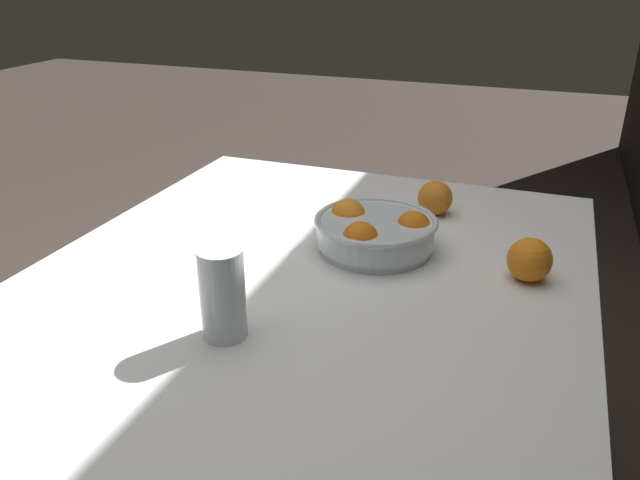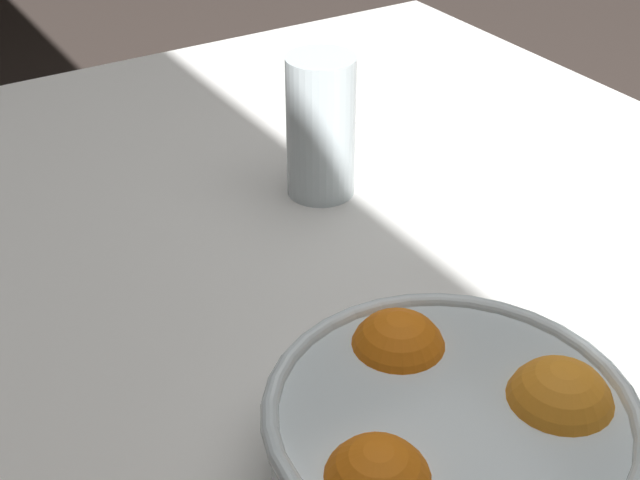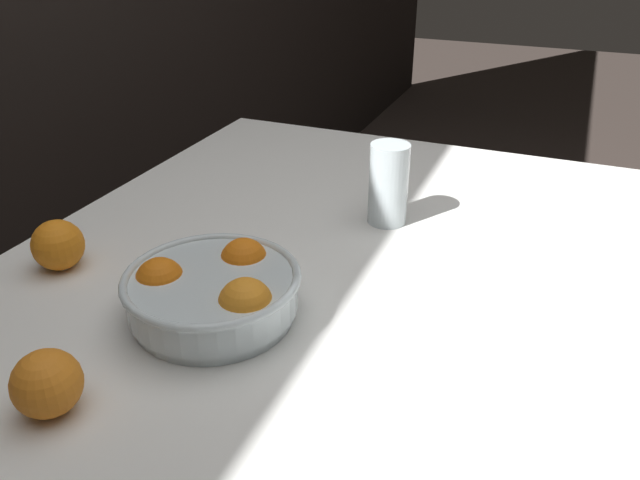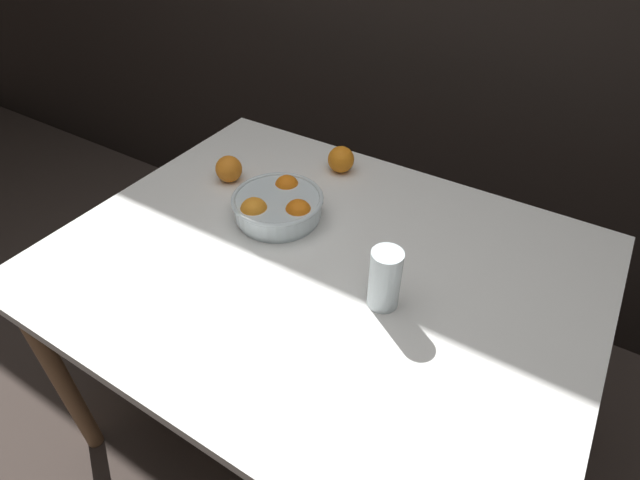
{
  "view_description": "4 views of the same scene",
  "coord_description": "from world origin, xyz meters",
  "px_view_note": "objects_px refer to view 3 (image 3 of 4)",
  "views": [
    {
      "loc": [
        0.91,
        0.38,
        1.28
      ],
      "look_at": [
        -0.02,
        0.03,
        0.82
      ],
      "focal_mm": 35.0,
      "sensor_mm": 36.0,
      "label": 1
    },
    {
      "loc": [
        -0.5,
        0.38,
        1.2
      ],
      "look_at": [
        0.02,
        0.06,
        0.81
      ],
      "focal_mm": 50.0,
      "sensor_mm": 36.0,
      "label": 2
    },
    {
      "loc": [
        -0.8,
        -0.32,
        1.25
      ],
      "look_at": [
        -0.02,
        -0.0,
        0.8
      ],
      "focal_mm": 35.0,
      "sensor_mm": 36.0,
      "label": 3
    },
    {
      "loc": [
        0.48,
        -0.77,
        1.56
      ],
      "look_at": [
        0.0,
        -0.0,
        0.81
      ],
      "focal_mm": 28.0,
      "sensor_mm": 36.0,
      "label": 4
    }
  ],
  "objects_px": {
    "fruit_bowl": "(214,291)",
    "orange_loose_front": "(47,383)",
    "juice_glass": "(388,187)",
    "orange_loose_near_bowl": "(58,245)"
  },
  "relations": [
    {
      "from": "orange_loose_near_bowl",
      "to": "orange_loose_front",
      "type": "xyz_separation_m",
      "value": [
        -0.26,
        -0.22,
        -0.0
      ]
    },
    {
      "from": "fruit_bowl",
      "to": "orange_loose_near_bowl",
      "type": "relative_size",
      "value": 3.04
    },
    {
      "from": "fruit_bowl",
      "to": "orange_loose_front",
      "type": "bearing_deg",
      "value": 162.01
    },
    {
      "from": "orange_loose_near_bowl",
      "to": "orange_loose_front",
      "type": "distance_m",
      "value": 0.34
    },
    {
      "from": "juice_glass",
      "to": "orange_loose_front",
      "type": "bearing_deg",
      "value": 161.13
    },
    {
      "from": "orange_loose_near_bowl",
      "to": "orange_loose_front",
      "type": "relative_size",
      "value": 1.03
    },
    {
      "from": "fruit_bowl",
      "to": "juice_glass",
      "type": "relative_size",
      "value": 1.66
    },
    {
      "from": "fruit_bowl",
      "to": "orange_loose_near_bowl",
      "type": "height_order",
      "value": "fruit_bowl"
    },
    {
      "from": "orange_loose_front",
      "to": "orange_loose_near_bowl",
      "type": "bearing_deg",
      "value": 40.84
    },
    {
      "from": "orange_loose_near_bowl",
      "to": "fruit_bowl",
      "type": "bearing_deg",
      "value": -94.34
    }
  ]
}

